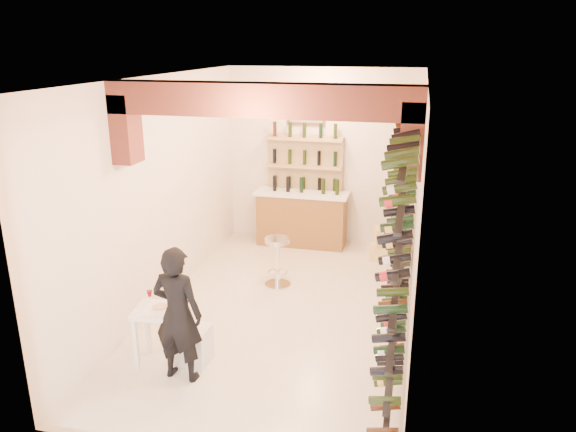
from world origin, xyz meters
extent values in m
plane|color=beige|center=(0.00, 0.00, 0.00)|extent=(6.00, 6.00, 0.00)
cube|color=white|center=(0.00, 3.00, 1.60)|extent=(3.50, 0.02, 3.20)
cube|color=white|center=(0.00, -3.00, 1.60)|extent=(3.50, 0.02, 3.20)
cube|color=white|center=(-1.75, 0.00, 1.60)|extent=(0.02, 6.00, 3.20)
cube|color=white|center=(1.75, 0.00, 1.60)|extent=(0.02, 6.00, 3.20)
cube|color=#A6653A|center=(0.00, 0.00, 3.20)|extent=(3.50, 6.00, 0.02)
cube|color=#9E4937|center=(0.00, -1.00, 3.02)|extent=(3.50, 0.35, 0.36)
cube|color=#9E4937|center=(-1.63, -1.00, 2.65)|extent=(0.24, 0.35, 0.80)
cube|color=#9E4937|center=(1.63, -1.00, 2.65)|extent=(0.24, 0.35, 0.80)
cube|color=black|center=(1.59, 0.00, 0.25)|extent=(0.06, 5.70, 0.03)
cube|color=black|center=(1.59, 0.00, 0.65)|extent=(0.06, 5.70, 0.03)
cube|color=black|center=(1.59, 0.00, 1.05)|extent=(0.06, 5.70, 0.03)
cube|color=black|center=(1.59, 0.00, 1.45)|extent=(0.06, 5.70, 0.03)
cube|color=black|center=(1.59, 0.00, 1.85)|extent=(0.06, 5.70, 0.03)
cube|color=black|center=(1.59, 0.00, 2.25)|extent=(0.06, 5.70, 0.03)
cube|color=black|center=(1.59, 0.00, 2.65)|extent=(0.06, 5.70, 0.03)
cube|color=brown|center=(-0.30, 2.65, 0.48)|extent=(1.60, 0.55, 0.96)
cube|color=white|center=(-0.30, 2.65, 0.98)|extent=(1.70, 0.62, 0.05)
cube|color=tan|center=(-0.30, 2.92, 1.00)|extent=(1.40, 0.10, 2.00)
cube|color=tan|center=(-0.30, 2.82, 0.45)|extent=(1.40, 0.28, 0.04)
cube|color=tan|center=(-0.30, 2.82, 0.95)|extent=(1.40, 0.28, 0.04)
cube|color=tan|center=(-0.30, 2.82, 1.45)|extent=(1.40, 0.28, 0.04)
cube|color=tan|center=(-0.30, 2.82, 1.95)|extent=(1.40, 0.28, 0.04)
cube|color=brown|center=(-0.30, 2.97, 2.45)|extent=(0.70, 0.04, 0.55)
cube|color=#99998C|center=(-0.30, 2.94, 2.45)|extent=(0.60, 0.01, 0.45)
cube|color=white|center=(-1.10, -1.62, 0.67)|extent=(0.53, 0.53, 0.05)
cube|color=white|center=(-1.27, -1.84, 0.32)|extent=(0.05, 0.05, 0.65)
cube|color=white|center=(-0.89, -1.79, 0.32)|extent=(0.05, 0.05, 0.65)
cube|color=white|center=(-1.32, -1.45, 0.32)|extent=(0.05, 0.05, 0.65)
cube|color=white|center=(-0.93, -1.40, 0.32)|extent=(0.05, 0.05, 0.65)
cylinder|color=white|center=(-1.06, -1.60, 0.70)|extent=(0.22, 0.22, 0.01)
cylinder|color=#BF7266|center=(-1.06, -1.60, 0.72)|extent=(0.17, 0.17, 0.02)
cube|color=white|center=(-1.27, -1.73, 0.70)|extent=(0.15, 0.15, 0.01)
cylinder|color=white|center=(-1.24, -1.48, 0.70)|extent=(0.06, 0.06, 0.00)
cylinder|color=white|center=(-1.24, -1.48, 0.74)|extent=(0.01, 0.01, 0.08)
cone|color=#580711|center=(-1.24, -1.48, 0.81)|extent=(0.07, 0.07, 0.07)
cube|color=white|center=(-0.70, -1.51, 0.22)|extent=(0.37, 0.37, 0.44)
imported|color=black|center=(-0.73, -1.83, 0.78)|extent=(0.60, 0.42, 1.57)
cylinder|color=silver|center=(-0.28, 0.77, 0.02)|extent=(0.40, 0.40, 0.03)
cylinder|color=silver|center=(-0.28, 0.77, 0.37)|extent=(0.08, 0.08, 0.71)
cylinder|color=silver|center=(-0.28, 0.77, 0.75)|extent=(0.38, 0.38, 0.07)
torus|color=silver|center=(-0.28, 0.77, 0.22)|extent=(0.31, 0.31, 0.02)
cube|color=#DCBF78|center=(1.31, 2.20, 0.16)|extent=(0.61, 0.49, 0.32)
cube|color=#DCBF78|center=(1.31, 2.20, 0.46)|extent=(0.54, 0.43, 0.28)
camera|label=1|loc=(1.69, -6.76, 3.62)|focal=34.17mm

